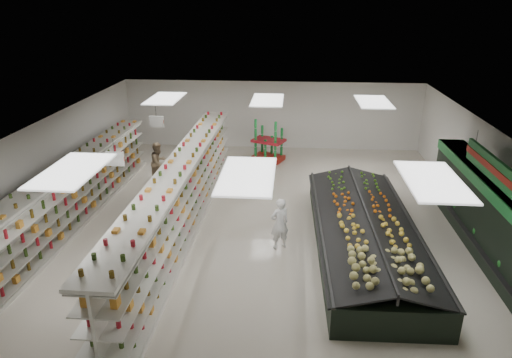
# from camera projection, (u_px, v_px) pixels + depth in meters

# --- Properties ---
(floor) EXTENTS (16.00, 16.00, 0.00)m
(floor) POSITION_uv_depth(u_px,v_px,m) (260.00, 221.00, 14.92)
(floor) COLOR beige
(floor) RESTS_ON ground
(ceiling) EXTENTS (14.00, 16.00, 0.02)m
(ceiling) POSITION_uv_depth(u_px,v_px,m) (260.00, 126.00, 13.74)
(ceiling) COLOR white
(ceiling) RESTS_ON wall_back
(wall_back) EXTENTS (14.00, 0.02, 3.20)m
(wall_back) POSITION_uv_depth(u_px,v_px,m) (272.00, 115.00, 21.74)
(wall_back) COLOR white
(wall_back) RESTS_ON floor
(wall_left) EXTENTS (0.02, 16.00, 3.20)m
(wall_left) POSITION_uv_depth(u_px,v_px,m) (46.00, 170.00, 14.85)
(wall_left) COLOR white
(wall_left) RESTS_ON floor
(wall_right) EXTENTS (0.02, 16.00, 3.20)m
(wall_right) POSITION_uv_depth(u_px,v_px,m) (490.00, 182.00, 13.82)
(wall_right) COLOR white
(wall_right) RESTS_ON floor
(produce_wall_case) EXTENTS (0.93, 8.00, 2.20)m
(produce_wall_case) POSITION_uv_depth(u_px,v_px,m) (492.00, 214.00, 12.59)
(produce_wall_case) COLOR black
(produce_wall_case) RESTS_ON floor
(aisle_sign_near) EXTENTS (0.52, 0.06, 0.75)m
(aisle_sign_near) POSITION_uv_depth(u_px,v_px,m) (115.00, 159.00, 12.33)
(aisle_sign_near) COLOR white
(aisle_sign_near) RESTS_ON ceiling
(aisle_sign_far) EXTENTS (0.52, 0.06, 0.75)m
(aisle_sign_far) POSITION_uv_depth(u_px,v_px,m) (157.00, 122.00, 16.04)
(aisle_sign_far) COLOR white
(aisle_sign_far) RESTS_ON ceiling
(hortifruti_banner) EXTENTS (0.12, 3.20, 0.95)m
(hortifruti_banner) POSITION_uv_depth(u_px,v_px,m) (491.00, 166.00, 12.09)
(hortifruti_banner) COLOR #207934
(hortifruti_banner) RESTS_ON ceiling
(gondola_left) EXTENTS (1.11, 11.41, 1.98)m
(gondola_left) POSITION_uv_depth(u_px,v_px,m) (72.00, 197.00, 14.52)
(gondola_left) COLOR silver
(gondola_left) RESTS_ON floor
(gondola_center) EXTENTS (1.10, 12.88, 2.23)m
(gondola_center) POSITION_uv_depth(u_px,v_px,m) (182.00, 200.00, 14.04)
(gondola_center) COLOR silver
(gondola_center) RESTS_ON floor
(produce_island) EXTENTS (3.02, 7.92, 1.17)m
(produce_island) POSITION_uv_depth(u_px,v_px,m) (365.00, 232.00, 13.11)
(produce_island) COLOR black
(produce_island) RESTS_ON floor
(soda_endcap) EXTENTS (1.60, 1.37, 1.72)m
(soda_endcap) POSITION_uv_depth(u_px,v_px,m) (269.00, 142.00, 20.25)
(soda_endcap) COLOR #B11E14
(soda_endcap) RESTS_ON floor
(shopper_main) EXTENTS (0.68, 0.60, 1.57)m
(shopper_main) POSITION_uv_depth(u_px,v_px,m) (280.00, 224.00, 13.06)
(shopper_main) COLOR white
(shopper_main) RESTS_ON floor
(shopper_background) EXTENTS (0.74, 0.91, 1.62)m
(shopper_background) POSITION_uv_depth(u_px,v_px,m) (159.00, 162.00, 17.84)
(shopper_background) COLOR tan
(shopper_background) RESTS_ON floor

